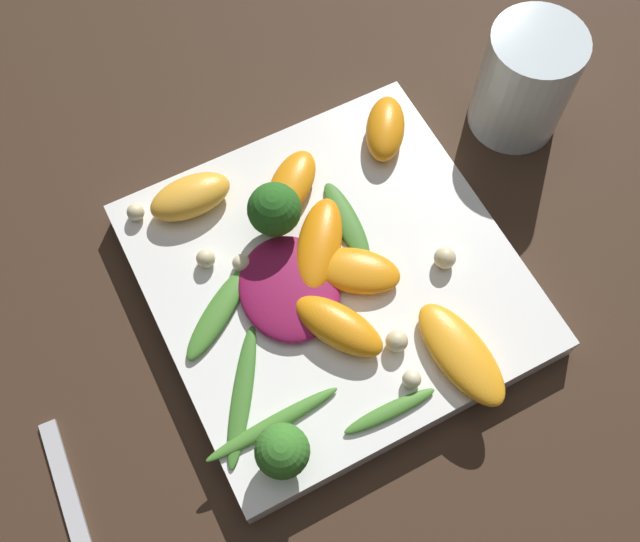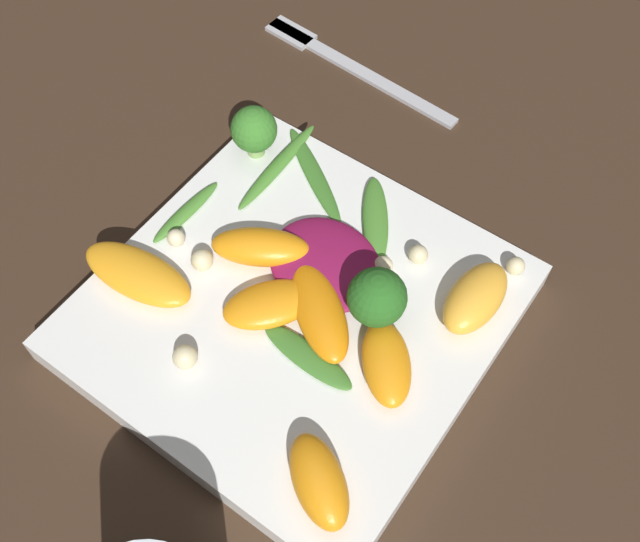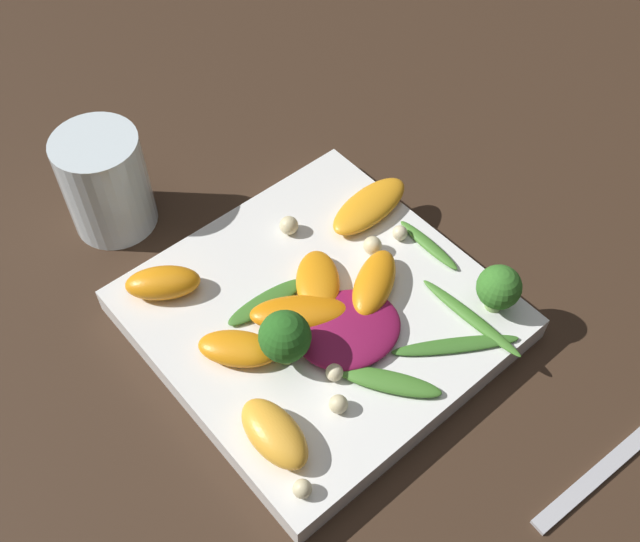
{
  "view_description": "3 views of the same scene",
  "coord_description": "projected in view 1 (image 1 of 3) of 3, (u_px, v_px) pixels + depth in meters",
  "views": [
    {
      "loc": [
        0.11,
        0.19,
        0.49
      ],
      "look_at": [
        0.01,
        0.0,
        0.04
      ],
      "focal_mm": 42.0,
      "sensor_mm": 36.0,
      "label": 1
    },
    {
      "loc": [
        -0.18,
        -0.15,
        0.44
      ],
      "look_at": [
        0.02,
        -0.01,
        0.04
      ],
      "focal_mm": 42.0,
      "sensor_mm": 36.0,
      "label": 2
    },
    {
      "loc": [
        0.24,
        -0.21,
        0.48
      ],
      "look_at": [
        -0.02,
        0.01,
        0.04
      ],
      "focal_mm": 42.0,
      "sensor_mm": 36.0,
      "label": 3
    }
  ],
  "objects": [
    {
      "name": "macadamia_nut_4",
      "position": [
        136.0,
        212.0,
        0.52
      ],
      "size": [
        0.01,
        0.01,
        0.01
      ],
      "color": "beige",
      "rests_on": "plate"
    },
    {
      "name": "broccoli_floret_0",
      "position": [
        274.0,
        210.0,
        0.5
      ],
      "size": [
        0.04,
        0.04,
        0.05
      ],
      "color": "#84AD5B",
      "rests_on": "plate"
    },
    {
      "name": "arugula_sprig_4",
      "position": [
        273.0,
        424.0,
        0.47
      ],
      "size": [
        0.09,
        0.01,
        0.01
      ],
      "color": "#47842D",
      "rests_on": "plate"
    },
    {
      "name": "macadamia_nut_0",
      "position": [
        206.0,
        259.0,
        0.51
      ],
      "size": [
        0.01,
        0.01,
        0.01
      ],
      "color": "beige",
      "rests_on": "plate"
    },
    {
      "name": "orange_segment_1",
      "position": [
        356.0,
        271.0,
        0.5
      ],
      "size": [
        0.07,
        0.06,
        0.02
      ],
      "color": "orange",
      "rests_on": "plate"
    },
    {
      "name": "orange_segment_5",
      "position": [
        339.0,
        326.0,
        0.49
      ],
      "size": [
        0.06,
        0.07,
        0.02
      ],
      "color": "orange",
      "rests_on": "plate"
    },
    {
      "name": "macadamia_nut_5",
      "position": [
        445.0,
        258.0,
        0.51
      ],
      "size": [
        0.02,
        0.02,
        0.02
      ],
      "color": "beige",
      "rests_on": "plate"
    },
    {
      "name": "radicchio_leaf_0",
      "position": [
        290.0,
        290.0,
        0.5
      ],
      "size": [
        0.08,
        0.09,
        0.01
      ],
      "color": "maroon",
      "rests_on": "plate"
    },
    {
      "name": "orange_segment_4",
      "position": [
        318.0,
        245.0,
        0.51
      ],
      "size": [
        0.07,
        0.08,
        0.02
      ],
      "color": "orange",
      "rests_on": "plate"
    },
    {
      "name": "orange_segment_3",
      "position": [
        190.0,
        197.0,
        0.52
      ],
      "size": [
        0.06,
        0.03,
        0.02
      ],
      "color": "#FCAD33",
      "rests_on": "plate"
    },
    {
      "name": "arugula_sprig_2",
      "position": [
        242.0,
        395.0,
        0.47
      ],
      "size": [
        0.06,
        0.09,
        0.0
      ],
      "color": "#3D7528",
      "rests_on": "plate"
    },
    {
      "name": "orange_segment_2",
      "position": [
        292.0,
        183.0,
        0.53
      ],
      "size": [
        0.06,
        0.06,
        0.02
      ],
      "color": "orange",
      "rests_on": "plate"
    },
    {
      "name": "ground_plane",
      "position": [
        331.0,
        285.0,
        0.53
      ],
      "size": [
        2.4,
        2.4,
        0.0
      ],
      "primitive_type": "plane",
      "color": "#382619"
    },
    {
      "name": "broccoli_floret_1",
      "position": [
        282.0,
        451.0,
        0.44
      ],
      "size": [
        0.03,
        0.03,
        0.04
      ],
      "color": "#84AD5B",
      "rests_on": "plate"
    },
    {
      "name": "macadamia_nut_2",
      "position": [
        397.0,
        341.0,
        0.48
      ],
      "size": [
        0.01,
        0.01,
        0.01
      ],
      "color": "beige",
      "rests_on": "plate"
    },
    {
      "name": "orange_segment_0",
      "position": [
        461.0,
        354.0,
        0.48
      ],
      "size": [
        0.04,
        0.08,
        0.02
      ],
      "color": "orange",
      "rests_on": "plate"
    },
    {
      "name": "macadamia_nut_3",
      "position": [
        412.0,
        379.0,
        0.47
      ],
      "size": [
        0.01,
        0.01,
        0.01
      ],
      "color": "beige",
      "rests_on": "plate"
    },
    {
      "name": "arugula_sprig_1",
      "position": [
        390.0,
        411.0,
        0.47
      ],
      "size": [
        0.06,
        0.01,
        0.01
      ],
      "color": "#47842D",
      "rests_on": "plate"
    },
    {
      "name": "arugula_sprig_3",
      "position": [
        218.0,
        313.0,
        0.5
      ],
      "size": [
        0.07,
        0.06,
        0.01
      ],
      "color": "#47842D",
      "rests_on": "plate"
    },
    {
      "name": "orange_segment_6",
      "position": [
        385.0,
        129.0,
        0.55
      ],
      "size": [
        0.05,
        0.06,
        0.02
      ],
      "color": "orange",
      "rests_on": "plate"
    },
    {
      "name": "drinking_glass",
      "position": [
        525.0,
        82.0,
        0.55
      ],
      "size": [
        0.07,
        0.07,
        0.09
      ],
      "color": "silver",
      "rests_on": "ground_plane"
    },
    {
      "name": "plate",
      "position": [
        331.0,
        278.0,
        0.52
      ],
      "size": [
        0.24,
        0.24,
        0.02
      ],
      "color": "white",
      "rests_on": "ground_plane"
    },
    {
      "name": "macadamia_nut_1",
      "position": [
        241.0,
        263.0,
        0.51
      ],
      "size": [
        0.01,
        0.01,
        0.01
      ],
      "color": "beige",
      "rests_on": "plate"
    },
    {
      "name": "arugula_sprig_0",
      "position": [
        346.0,
        221.0,
        0.53
      ],
      "size": [
        0.02,
        0.07,
        0.01
      ],
      "color": "#3D7528",
      "rests_on": "plate"
    }
  ]
}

